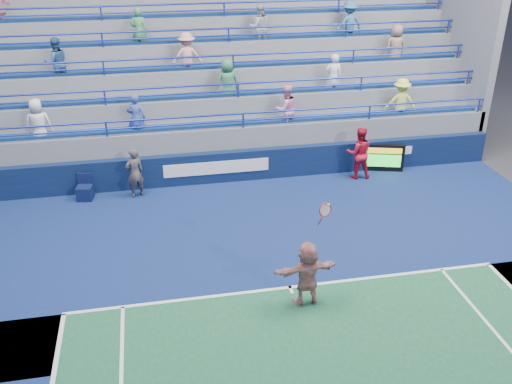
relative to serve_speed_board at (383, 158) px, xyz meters
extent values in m
plane|color=#333538|center=(-5.00, -6.27, -0.51)|extent=(120.00, 120.00, 0.00)
cube|color=#102351|center=(-5.00, -4.07, -0.50)|extent=(18.00, 8.40, 0.02)
cube|color=white|center=(-5.00, -6.27, -0.49)|extent=(11.00, 0.10, 0.01)
cube|color=white|center=(-5.00, -6.37, -0.49)|extent=(0.08, 0.30, 0.01)
cube|color=#0A173A|center=(-5.00, 0.23, 0.04)|extent=(18.00, 0.30, 1.10)
cube|color=white|center=(-6.00, 0.07, 0.09)|extent=(3.60, 0.02, 0.45)
cube|color=white|center=(0.20, 0.07, 0.19)|extent=(1.80, 0.02, 0.30)
cube|color=slate|center=(-5.00, 3.18, 0.04)|extent=(18.00, 5.60, 1.10)
cube|color=slate|center=(-5.00, 3.18, 0.42)|extent=(18.00, 5.60, 1.85)
cube|color=navy|center=(-5.00, 0.83, 1.39)|extent=(17.40, 0.45, 0.10)
cylinder|color=#1C309B|center=(-5.00, 0.43, 1.84)|extent=(18.00, 0.07, 0.07)
cube|color=slate|center=(-5.00, 3.68, 0.79)|extent=(18.00, 4.60, 2.60)
cube|color=navy|center=(-5.00, 1.83, 2.14)|extent=(17.40, 0.45, 0.10)
cylinder|color=#1C309B|center=(-5.00, 1.43, 2.59)|extent=(18.00, 0.07, 0.07)
cube|color=slate|center=(-5.00, 4.18, 1.17)|extent=(18.00, 3.60, 3.35)
cube|color=navy|center=(-5.00, 2.83, 2.89)|extent=(17.40, 0.45, 0.10)
cylinder|color=#1C309B|center=(-5.00, 2.43, 3.34)|extent=(18.00, 0.07, 0.07)
cube|color=slate|center=(-5.00, 4.68, 1.54)|extent=(18.00, 2.60, 4.10)
cube|color=navy|center=(-5.00, 3.83, 3.64)|extent=(17.40, 0.45, 0.10)
cylinder|color=#1C309B|center=(-5.00, 3.43, 4.09)|extent=(18.00, 0.07, 0.07)
cube|color=slate|center=(-5.00, 5.18, 1.92)|extent=(18.00, 1.60, 4.85)
cube|color=navy|center=(-5.00, 4.83, 4.39)|extent=(17.40, 0.45, 0.10)
cylinder|color=#1C309B|center=(-5.00, 4.43, 4.84)|extent=(18.00, 0.07, 0.07)
imported|color=#2E578B|center=(-11.06, 2.83, 3.27)|extent=(0.98, 0.87, 1.70)
imported|color=teal|center=(-0.25, 3.83, 4.02)|extent=(1.19, 0.82, 1.70)
imported|color=#F0A39B|center=(-6.60, 2.83, 3.27)|extent=(1.12, 0.67, 1.70)
imported|color=silver|center=(-3.77, 3.83, 4.02)|extent=(0.84, 0.66, 1.70)
imported|color=white|center=(-1.43, 1.83, 2.52)|extent=(0.66, 0.47, 1.70)
imported|color=silver|center=(-11.63, 0.83, 1.77)|extent=(0.87, 0.61, 1.70)
imported|color=#429355|center=(-8.21, 3.83, 4.02)|extent=(0.69, 0.52, 1.70)
imported|color=#EDFD62|center=(0.82, 0.83, 1.77)|extent=(1.19, 0.81, 1.70)
imported|color=#F8A1C9|center=(-3.42, 0.83, 1.77)|extent=(0.97, 0.84, 1.70)
imported|color=#397D53|center=(-5.31, 1.83, 2.52)|extent=(0.93, 0.71, 1.70)
imported|color=#9D7C68|center=(1.31, 2.83, 3.27)|extent=(0.90, 0.65, 1.70)
imported|color=#364DA4|center=(-8.53, 0.83, 1.77)|extent=(0.68, 0.51, 1.70)
imported|color=pink|center=(-13.02, 4.83, 4.77)|extent=(1.03, 0.49, 1.70)
cube|color=black|center=(0.00, 0.01, 0.00)|extent=(1.45, 0.55, 1.01)
cube|color=gold|center=(0.00, -0.08, 0.30)|extent=(1.25, 0.02, 0.20)
cube|color=#19E533|center=(0.00, -0.08, -0.08)|extent=(1.25, 0.02, 0.46)
cube|color=#0C163D|center=(-10.36, -0.29, -0.27)|extent=(0.55, 0.55, 0.48)
cube|color=#0C163D|center=(-10.36, -0.08, 0.15)|extent=(0.48, 0.13, 0.37)
imported|color=silver|center=(-4.77, -6.91, 0.32)|extent=(1.58, 0.62, 1.67)
torus|color=#AE1521|center=(-4.42, -6.91, 1.99)|extent=(0.35, 0.20, 0.34)
cylinder|color=#AE1521|center=(-4.52, -6.91, 1.72)|extent=(0.07, 0.19, 0.30)
sphere|color=yellow|center=(-4.37, -6.96, 2.14)|extent=(0.07, 0.07, 0.07)
imported|color=#121433|center=(-8.72, -0.38, 0.34)|extent=(0.74, 0.63, 1.70)
imported|color=red|center=(-1.08, -0.35, 0.42)|extent=(0.99, 0.83, 1.85)
camera|label=1|loc=(-8.08, -17.58, 8.01)|focal=40.00mm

